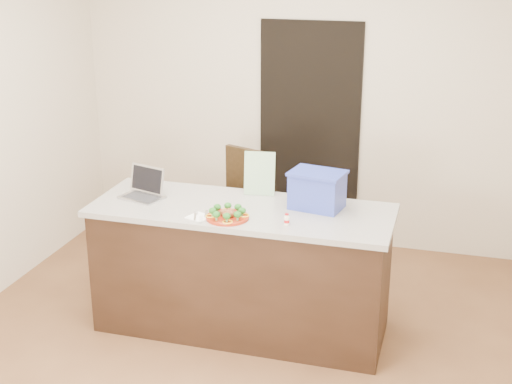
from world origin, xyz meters
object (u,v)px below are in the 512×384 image
(island, at_px, (242,269))
(napkin, at_px, (199,217))
(laptop, at_px, (144,189))
(blue_box, at_px, (317,190))
(chair, at_px, (246,208))
(yogurt_bottle, at_px, (287,220))
(plate, at_px, (227,217))

(island, bearing_deg, napkin, -130.50)
(laptop, distance_m, blue_box, 1.23)
(chair, bearing_deg, yogurt_bottle, -39.19)
(island, bearing_deg, blue_box, 15.50)
(island, bearing_deg, yogurt_bottle, -30.07)
(island, height_order, blue_box, blue_box)
(island, height_order, chair, chair)
(island, distance_m, plate, 0.52)
(plate, bearing_deg, napkin, -171.34)
(plate, height_order, napkin, plate)
(laptop, relative_size, chair, 0.32)
(yogurt_bottle, height_order, chair, chair)
(yogurt_bottle, height_order, blue_box, blue_box)
(plate, xyz_separation_m, chair, (-0.19, 1.03, -0.33))
(yogurt_bottle, xyz_separation_m, laptop, (-1.10, 0.24, 0.03))
(chair, bearing_deg, blue_box, -22.43)
(plate, xyz_separation_m, yogurt_bottle, (0.40, 0.01, 0.02))
(laptop, relative_size, blue_box, 0.85)
(island, xyz_separation_m, chair, (-0.21, 0.81, 0.14))
(yogurt_bottle, distance_m, chair, 1.23)
(yogurt_bottle, bearing_deg, blue_box, 70.65)
(plate, height_order, yogurt_bottle, yogurt_bottle)
(yogurt_bottle, bearing_deg, laptop, 167.48)
(blue_box, bearing_deg, plate, -135.27)
(yogurt_bottle, bearing_deg, napkin, -176.49)
(island, height_order, laptop, laptop)
(blue_box, bearing_deg, laptop, -164.84)
(napkin, relative_size, laptop, 0.40)
(napkin, distance_m, laptop, 0.59)
(yogurt_bottle, relative_size, chair, 0.07)
(laptop, bearing_deg, plate, -2.48)
(plate, bearing_deg, chair, 100.27)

